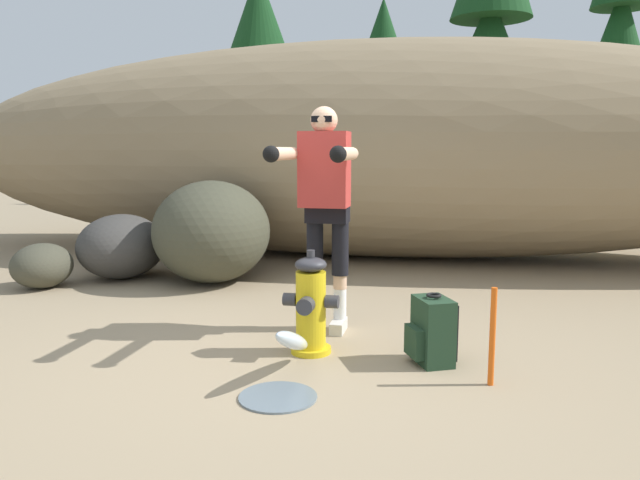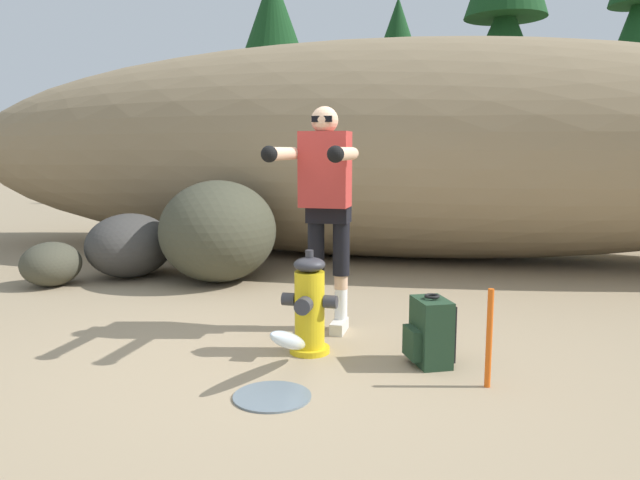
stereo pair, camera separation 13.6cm
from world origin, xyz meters
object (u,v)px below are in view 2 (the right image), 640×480
object	(u,v)px
spare_backpack	(430,332)
boulder_small	(51,264)
boulder_large	(218,231)
utility_worker	(326,191)
fire_hydrant	(309,306)
survey_stake	(489,338)
boulder_mid	(130,245)

from	to	relation	value
spare_backpack	boulder_small	distance (m)	4.21
boulder_large	utility_worker	bearing A→B (deg)	-44.56
fire_hydrant	survey_stake	bearing A→B (deg)	-15.72
utility_worker	survey_stake	bearing A→B (deg)	55.15
utility_worker	spare_backpack	distance (m)	1.31
boulder_small	boulder_large	bearing A→B (deg)	22.64
spare_backpack	survey_stake	bearing A→B (deg)	113.65
survey_stake	utility_worker	bearing A→B (deg)	145.63
spare_backpack	survey_stake	xyz separation A→B (m)	(0.37, -0.31, 0.08)
fire_hydrant	spare_backpack	bearing A→B (deg)	-1.92
fire_hydrant	survey_stake	world-z (taller)	fire_hydrant
utility_worker	boulder_large	world-z (taller)	utility_worker
boulder_mid	survey_stake	world-z (taller)	boulder_mid
boulder_small	fire_hydrant	bearing A→B (deg)	-23.37
utility_worker	spare_backpack	xyz separation A→B (m)	(0.83, -0.51, -0.88)
boulder_small	spare_backpack	bearing A→B (deg)	-19.24
spare_backpack	survey_stake	world-z (taller)	survey_stake
spare_backpack	boulder_mid	bearing A→B (deg)	-56.44
boulder_mid	boulder_large	bearing A→B (deg)	2.27
utility_worker	boulder_mid	world-z (taller)	utility_worker
utility_worker	boulder_large	xyz separation A→B (m)	(-1.56, 1.53, -0.55)
spare_backpack	boulder_large	world-z (taller)	boulder_large
utility_worker	boulder_small	xyz separation A→B (m)	(-3.14, 0.88, -0.86)
utility_worker	boulder_mid	xyz separation A→B (m)	(-2.60, 1.49, -0.74)
boulder_large	boulder_mid	bearing A→B (deg)	-177.73
boulder_mid	utility_worker	bearing A→B (deg)	-29.84
spare_backpack	boulder_mid	xyz separation A→B (m)	(-3.44, 2.00, 0.13)
boulder_large	survey_stake	bearing A→B (deg)	-40.50
fire_hydrant	survey_stake	xyz separation A→B (m)	(1.19, -0.34, -0.03)
utility_worker	boulder_large	bearing A→B (deg)	-135.04
spare_backpack	boulder_small	world-z (taller)	spare_backpack
fire_hydrant	utility_worker	size ratio (longest dim) A/B	0.42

